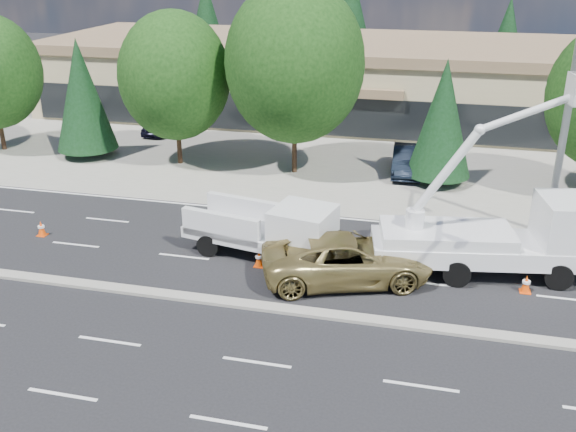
# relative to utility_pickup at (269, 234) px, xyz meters

# --- Properties ---
(ground) EXTENTS (140.00, 140.00, 0.00)m
(ground) POSITION_rel_utility_pickup_xyz_m (1.54, -4.11, -0.98)
(ground) COLOR black
(ground) RESTS_ON ground
(concrete_apron) EXTENTS (140.00, 22.00, 0.01)m
(concrete_apron) POSITION_rel_utility_pickup_xyz_m (1.54, 15.89, -0.98)
(concrete_apron) COLOR gray
(concrete_apron) RESTS_ON ground
(road_median) EXTENTS (120.00, 0.55, 0.12)m
(road_median) POSITION_rel_utility_pickup_xyz_m (1.54, -4.11, -0.92)
(road_median) COLOR gray
(road_median) RESTS_ON ground
(strip_mall) EXTENTS (50.40, 15.40, 5.50)m
(strip_mall) POSITION_rel_utility_pickup_xyz_m (1.54, 25.87, 1.85)
(strip_mall) COLOR tan
(strip_mall) RESTS_ON ground
(tree_front_b) EXTENTS (3.61, 3.61, 7.12)m
(tree_front_b) POSITION_rel_utility_pickup_xyz_m (-14.46, 10.89, 2.84)
(tree_front_b) COLOR #332114
(tree_front_b) RESTS_ON ground
(tree_front_c) EXTENTS (6.37, 6.37, 8.84)m
(tree_front_c) POSITION_rel_utility_pickup_xyz_m (-8.46, 10.89, 4.19)
(tree_front_c) COLOR #332114
(tree_front_c) RESTS_ON ground
(tree_front_d) EXTENTS (7.59, 7.59, 10.53)m
(tree_front_d) POSITION_rel_utility_pickup_xyz_m (-1.46, 10.89, 5.18)
(tree_front_d) COLOR #332114
(tree_front_d) RESTS_ON ground
(tree_front_e) EXTENTS (3.40, 3.40, 6.71)m
(tree_front_e) POSITION_rel_utility_pickup_xyz_m (6.54, 10.89, 2.62)
(tree_front_e) COLOR #332114
(tree_front_e) RESTS_ON ground
(tree_back_a) EXTENTS (4.71, 4.71, 9.29)m
(tree_back_a) POSITION_rel_utility_pickup_xyz_m (-16.46, 37.89, 4.00)
(tree_back_a) COLOR #332114
(tree_back_a) RESTS_ON ground
(tree_back_b) EXTENTS (5.38, 5.38, 10.61)m
(tree_back_b) POSITION_rel_utility_pickup_xyz_m (-2.46, 37.89, 4.71)
(tree_back_b) COLOR #332114
(tree_back_b) RESTS_ON ground
(tree_back_c) EXTENTS (4.08, 4.08, 8.04)m
(tree_back_c) POSITION_rel_utility_pickup_xyz_m (11.54, 37.89, 3.33)
(tree_back_c) COLOR #332114
(tree_back_c) RESTS_ON ground
(utility_pickup) EXTENTS (6.56, 3.49, 2.39)m
(utility_pickup) POSITION_rel_utility_pickup_xyz_m (0.00, 0.00, 0.00)
(utility_pickup) COLOR white
(utility_pickup) RESTS_ON ground
(bucket_truck) EXTENTS (8.84, 3.89, 8.75)m
(bucket_truck) POSITION_rel_utility_pickup_xyz_m (9.23, 0.63, 0.93)
(bucket_truck) COLOR white
(bucket_truck) RESTS_ON ground
(traffic_cone_a) EXTENTS (0.40, 0.40, 0.70)m
(traffic_cone_a) POSITION_rel_utility_pickup_xyz_m (-10.43, -0.36, -0.64)
(traffic_cone_a) COLOR #F64707
(traffic_cone_a) RESTS_ON ground
(traffic_cone_b) EXTENTS (0.40, 0.40, 0.70)m
(traffic_cone_b) POSITION_rel_utility_pickup_xyz_m (-0.17, -0.99, -0.64)
(traffic_cone_b) COLOR #F64707
(traffic_cone_b) RESTS_ON ground
(traffic_cone_c) EXTENTS (0.40, 0.40, 0.70)m
(traffic_cone_c) POSITION_rel_utility_pickup_xyz_m (3.09, 0.17, -0.64)
(traffic_cone_c) COLOR #F64707
(traffic_cone_c) RESTS_ON ground
(traffic_cone_d) EXTENTS (0.40, 0.40, 0.70)m
(traffic_cone_d) POSITION_rel_utility_pickup_xyz_m (10.06, -0.71, -0.64)
(traffic_cone_d) COLOR #F64707
(traffic_cone_d) RESTS_ON ground
(minivan) EXTENTS (7.14, 4.96, 1.81)m
(minivan) POSITION_rel_utility_pickup_xyz_m (3.42, -1.31, -0.08)
(minivan) COLOR #978449
(minivan) RESTS_ON ground
(parked_car_west) EXTENTS (1.70, 3.99, 1.34)m
(parked_car_west) POSITION_rel_utility_pickup_xyz_m (-12.27, 16.89, -0.31)
(parked_car_west) COLOR black
(parked_car_west) RESTS_ON ground
(parked_car_east) EXTENTS (1.83, 4.72, 1.53)m
(parked_car_east) POSITION_rel_utility_pickup_xyz_m (4.82, 12.16, -0.22)
(parked_car_east) COLOR black
(parked_car_east) RESTS_ON ground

